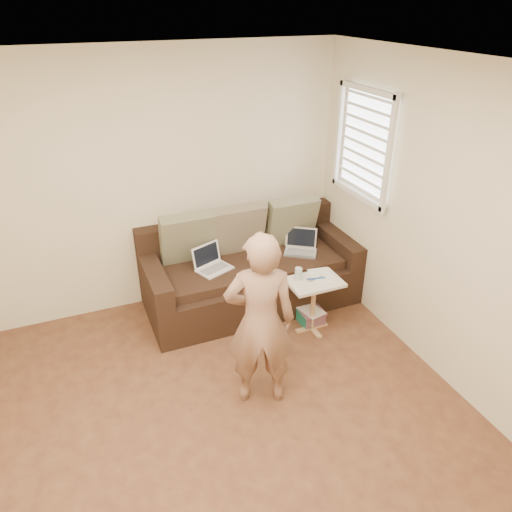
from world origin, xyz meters
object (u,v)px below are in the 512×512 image
object	(u,v)px
laptop_silver	(300,253)
side_table	(313,305)
striped_box	(311,316)
sofa	(251,268)
drinking_glass	(298,274)
person	(260,321)
laptop_white	(215,270)

from	to	relation	value
laptop_silver	side_table	world-z (taller)	laptop_silver
laptop_silver	striped_box	bearing A→B (deg)	-70.07
sofa	drinking_glass	size ratio (longest dim) A/B	18.33
laptop_silver	person	size ratio (longest dim) A/B	0.22
sofa	person	xyz separation A→B (m)	(-0.46, -1.32, 0.33)
laptop_white	side_table	world-z (taller)	laptop_white
sofa	striped_box	bearing A→B (deg)	-53.96
laptop_white	striped_box	distance (m)	1.08
laptop_white	drinking_glass	distance (m)	0.86
sofa	person	world-z (taller)	person
side_table	person	bearing A→B (deg)	-142.30
striped_box	person	bearing A→B (deg)	-139.71
laptop_white	sofa	bearing A→B (deg)	-16.08
striped_box	drinking_glass	bearing A→B (deg)	-176.92
drinking_glass	person	bearing A→B (deg)	-133.90
person	side_table	size ratio (longest dim) A/B	2.70
sofa	side_table	xyz separation A→B (m)	(0.38, -0.67, -0.14)
side_table	laptop_white	bearing A→B (deg)	141.80
person	striped_box	xyz separation A→B (m)	(0.87, 0.74, -0.68)
sofa	laptop_white	bearing A→B (deg)	-173.80
sofa	laptop_silver	world-z (taller)	sofa
laptop_silver	laptop_white	xyz separation A→B (m)	(-0.96, 0.01, 0.00)
laptop_silver	person	xyz separation A→B (m)	(-1.00, -1.26, 0.24)
side_table	sofa	bearing A→B (deg)	119.68
laptop_silver	drinking_glass	world-z (taller)	drinking_glass
person	side_table	distance (m)	1.16
laptop_silver	laptop_white	world-z (taller)	laptop_white
side_table	drinking_glass	size ratio (longest dim) A/B	4.67
drinking_glass	striped_box	size ratio (longest dim) A/B	0.49
laptop_silver	drinking_glass	distance (m)	0.61
sofa	person	bearing A→B (deg)	-109.09
striped_box	side_table	bearing A→B (deg)	-111.46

